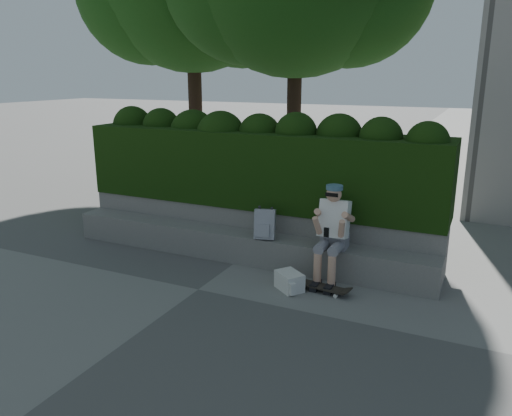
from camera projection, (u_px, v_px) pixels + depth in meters
The scene contains 8 objects.
ground at pixel (198, 289), 6.78m from camera, with size 80.00×80.00×0.00m, color slate.
bench_ledge at pixel (240, 246), 7.81m from camera, with size 6.00×0.45×0.45m, color gray.
planter_wall at pixel (253, 229), 8.19m from camera, with size 6.00×0.50×0.75m, color gray.
hedge at pixel (259, 168), 8.13m from camera, with size 6.00×1.00×1.20m, color black.
person at pixel (333, 230), 6.88m from camera, with size 0.40×0.76×1.38m.
skateboard at pixel (319, 286), 6.71m from camera, with size 0.80×0.29×0.08m.
backpack_plaid at pixel (265, 224), 7.41m from camera, with size 0.30×0.16×0.45m, color silver.
backpack_ground at pixel (289, 281), 6.75m from camera, with size 0.38×0.27×0.25m, color silver.
Camera 1 is at (3.37, -5.32, 2.85)m, focal length 35.00 mm.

